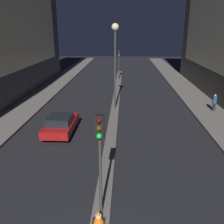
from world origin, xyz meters
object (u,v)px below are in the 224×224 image
object	(u,v)px
street_lamp	(115,46)
traffic_light_mid	(119,58)
traffic_light_near	(100,144)
traffic_cone_near	(98,217)
pedestrian_on_right_sidewalk	(214,102)
car_left_lane	(61,124)

from	to	relation	value
street_lamp	traffic_light_mid	bearing A→B (deg)	90.00
traffic_light_near	street_lamp	size ratio (longest dim) A/B	0.56
traffic_light_near	traffic_light_mid	distance (m)	28.50
traffic_cone_near	pedestrian_on_right_sidewalk	xyz separation A→B (m)	(9.10, 14.40, 0.54)
traffic_light_mid	traffic_cone_near	xyz separation A→B (m)	(-0.04, -29.02, -2.85)
traffic_light_near	traffic_cone_near	world-z (taller)	traffic_light_near
traffic_light_near	traffic_cone_near	distance (m)	2.90
car_left_lane	pedestrian_on_right_sidewalk	bearing A→B (deg)	23.37
traffic_cone_near	pedestrian_on_right_sidewalk	bearing A→B (deg)	57.70
street_lamp	pedestrian_on_right_sidewalk	world-z (taller)	street_lamp
street_lamp	car_left_lane	bearing A→B (deg)	-122.58
street_lamp	car_left_lane	world-z (taller)	street_lamp
street_lamp	car_left_lane	xyz separation A→B (m)	(-3.70, -5.79, -5.17)
traffic_light_mid	traffic_cone_near	size ratio (longest dim) A/B	7.49
car_left_lane	traffic_light_mid	bearing A→B (deg)	79.58
traffic_cone_near	car_left_lane	size ratio (longest dim) A/B	0.14
traffic_light_near	traffic_cone_near	bearing A→B (deg)	-94.74
car_left_lane	pedestrian_on_right_sidewalk	size ratio (longest dim) A/B	2.74
pedestrian_on_right_sidewalk	street_lamp	bearing A→B (deg)	178.25
street_lamp	traffic_cone_near	world-z (taller)	street_lamp
traffic_light_mid	car_left_lane	world-z (taller)	traffic_light_mid
traffic_light_near	street_lamp	xyz separation A→B (m)	(0.00, 14.16, 2.63)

